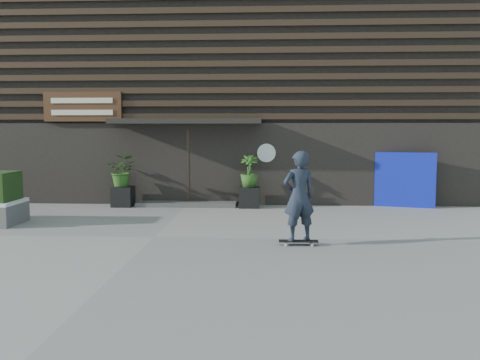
# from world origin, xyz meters

# --- Properties ---
(ground) EXTENTS (80.00, 80.00, 0.00)m
(ground) POSITION_xyz_m (0.00, 0.00, 0.00)
(ground) COLOR gray
(ground) RESTS_ON ground
(entrance_step) EXTENTS (3.00, 0.80, 0.12)m
(entrance_step) POSITION_xyz_m (0.00, 4.60, 0.06)
(entrance_step) COLOR #474745
(entrance_step) RESTS_ON ground
(planter_pot_left) EXTENTS (0.60, 0.60, 0.60)m
(planter_pot_left) POSITION_xyz_m (-1.90, 4.40, 0.30)
(planter_pot_left) COLOR black
(planter_pot_left) RESTS_ON ground
(bamboo_left) EXTENTS (0.86, 0.75, 0.96)m
(bamboo_left) POSITION_xyz_m (-1.90, 4.40, 1.08)
(bamboo_left) COLOR #2D591E
(bamboo_left) RESTS_ON planter_pot_left
(planter_pot_right) EXTENTS (0.60, 0.60, 0.60)m
(planter_pot_right) POSITION_xyz_m (1.90, 4.40, 0.30)
(planter_pot_right) COLOR black
(planter_pot_right) RESTS_ON ground
(bamboo_right) EXTENTS (0.54, 0.54, 0.96)m
(bamboo_right) POSITION_xyz_m (1.90, 4.40, 1.08)
(bamboo_right) COLOR #2D591E
(bamboo_right) RESTS_ON planter_pot_right
(blue_tarp) EXTENTS (1.71, 0.56, 1.63)m
(blue_tarp) POSITION_xyz_m (6.52, 4.70, 0.82)
(blue_tarp) COLOR #0D17AB
(blue_tarp) RESTS_ON ground
(building) EXTENTS (18.00, 11.00, 8.00)m
(building) POSITION_xyz_m (-0.00, 9.96, 3.99)
(building) COLOR black
(building) RESTS_ON ground
(skateboarder) EXTENTS (0.78, 0.62, 1.88)m
(skateboarder) POSITION_xyz_m (3.05, -0.62, 0.98)
(skateboarder) COLOR black
(skateboarder) RESTS_ON ground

